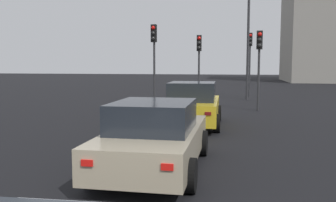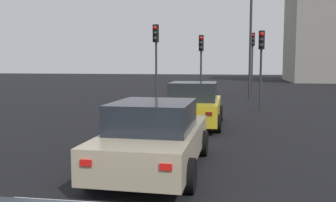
{
  "view_description": "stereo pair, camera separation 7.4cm",
  "coord_description": "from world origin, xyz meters",
  "px_view_note": "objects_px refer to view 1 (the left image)",
  "views": [
    {
      "loc": [
        -3.92,
        -1.46,
        2.31
      ],
      "look_at": [
        4.02,
        0.01,
        1.49
      ],
      "focal_mm": 38.84,
      "sensor_mm": 36.0,
      "label": 1
    },
    {
      "loc": [
        -3.91,
        -1.53,
        2.31
      ],
      "look_at": [
        4.02,
        0.01,
        1.49
      ],
      "focal_mm": 38.84,
      "sensor_mm": 36.0,
      "label": 2
    }
  ],
  "objects_px": {
    "car_beige_second": "(155,137)",
    "traffic_light_near_right": "(250,51)",
    "car_yellow_lead": "(192,105)",
    "traffic_light_far_left": "(259,54)",
    "traffic_light_far_right": "(199,55)",
    "street_lamp_kerbside": "(248,24)",
    "traffic_light_near_left": "(154,49)"
  },
  "relations": [
    {
      "from": "traffic_light_near_right",
      "to": "street_lamp_kerbside",
      "type": "xyz_separation_m",
      "value": [
        -1.75,
        0.21,
        1.66
      ]
    },
    {
      "from": "car_yellow_lead",
      "to": "traffic_light_near_right",
      "type": "distance_m",
      "value": 12.97
    },
    {
      "from": "traffic_light_far_right",
      "to": "traffic_light_near_left",
      "type": "bearing_deg",
      "value": -48.01
    },
    {
      "from": "traffic_light_near_left",
      "to": "street_lamp_kerbside",
      "type": "distance_m",
      "value": 7.74
    },
    {
      "from": "car_yellow_lead",
      "to": "car_beige_second",
      "type": "bearing_deg",
      "value": 177.14
    },
    {
      "from": "street_lamp_kerbside",
      "to": "traffic_light_near_left",
      "type": "bearing_deg",
      "value": 138.94
    },
    {
      "from": "car_yellow_lead",
      "to": "traffic_light_far_left",
      "type": "relative_size",
      "value": 1.08
    },
    {
      "from": "traffic_light_far_right",
      "to": "street_lamp_kerbside",
      "type": "relative_size",
      "value": 0.47
    },
    {
      "from": "car_yellow_lead",
      "to": "traffic_light_near_right",
      "type": "bearing_deg",
      "value": -12.94
    },
    {
      "from": "street_lamp_kerbside",
      "to": "traffic_light_far_right",
      "type": "bearing_deg",
      "value": 140.08
    },
    {
      "from": "traffic_light_far_left",
      "to": "car_beige_second",
      "type": "bearing_deg",
      "value": -15.3
    },
    {
      "from": "traffic_light_near_right",
      "to": "car_yellow_lead",
      "type": "bearing_deg",
      "value": -11.46
    },
    {
      "from": "car_beige_second",
      "to": "street_lamp_kerbside",
      "type": "distance_m",
      "value": 17.27
    },
    {
      "from": "traffic_light_near_left",
      "to": "street_lamp_kerbside",
      "type": "height_order",
      "value": "street_lamp_kerbside"
    },
    {
      "from": "street_lamp_kerbside",
      "to": "car_beige_second",
      "type": "bearing_deg",
      "value": 171.48
    },
    {
      "from": "traffic_light_far_left",
      "to": "traffic_light_far_right",
      "type": "relative_size",
      "value": 0.99
    },
    {
      "from": "traffic_light_near_right",
      "to": "traffic_light_near_left",
      "type": "bearing_deg",
      "value": -34.71
    },
    {
      "from": "traffic_light_near_left",
      "to": "traffic_light_far_left",
      "type": "distance_m",
      "value": 5.32
    },
    {
      "from": "traffic_light_near_left",
      "to": "traffic_light_far_right",
      "type": "bearing_deg",
      "value": 142.02
    },
    {
      "from": "car_beige_second",
      "to": "traffic_light_near_right",
      "type": "relative_size",
      "value": 1.0
    },
    {
      "from": "traffic_light_near_left",
      "to": "traffic_light_far_left",
      "type": "bearing_deg",
      "value": 93.28
    },
    {
      "from": "traffic_light_far_left",
      "to": "traffic_light_far_right",
      "type": "height_order",
      "value": "traffic_light_far_right"
    },
    {
      "from": "car_yellow_lead",
      "to": "car_beige_second",
      "type": "distance_m",
      "value": 5.85
    },
    {
      "from": "car_beige_second",
      "to": "traffic_light_far_right",
      "type": "height_order",
      "value": "traffic_light_far_right"
    },
    {
      "from": "car_beige_second",
      "to": "traffic_light_near_right",
      "type": "bearing_deg",
      "value": -8.61
    },
    {
      "from": "traffic_light_far_left",
      "to": "traffic_light_far_right",
      "type": "distance_m",
      "value": 4.01
    },
    {
      "from": "car_yellow_lead",
      "to": "traffic_light_near_right",
      "type": "xyz_separation_m",
      "value": [
        12.49,
        -2.54,
        2.41
      ]
    },
    {
      "from": "car_beige_second",
      "to": "traffic_light_far_left",
      "type": "relative_size",
      "value": 1.13
    },
    {
      "from": "traffic_light_near_right",
      "to": "traffic_light_far_right",
      "type": "xyz_separation_m",
      "value": [
        -5.13,
        3.04,
        -0.35
      ]
    },
    {
      "from": "traffic_light_far_left",
      "to": "traffic_light_far_right",
      "type": "bearing_deg",
      "value": -127.86
    },
    {
      "from": "traffic_light_far_left",
      "to": "street_lamp_kerbside",
      "type": "bearing_deg",
      "value": -176.98
    },
    {
      "from": "traffic_light_near_right",
      "to": "street_lamp_kerbside",
      "type": "relative_size",
      "value": 0.53
    }
  ]
}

